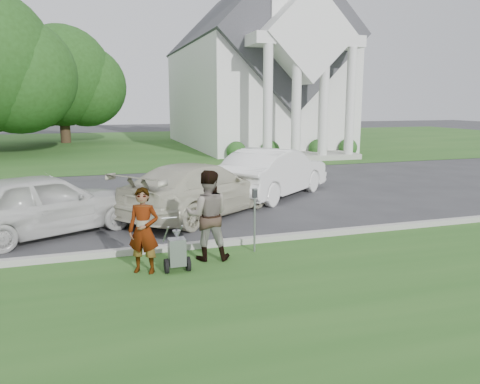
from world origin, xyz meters
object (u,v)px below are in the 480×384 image
person_right (208,216)px  person_left (144,231)px  tree_back (62,81)px  car_d (274,172)px  church (252,61)px  car_c (200,189)px  car_b (44,204)px  parking_meter_near (255,212)px  striping_cart (177,253)px

person_right → person_left: bearing=29.7°
person_left → tree_back: bearing=121.4°
car_d → church: bearing=-56.1°
person_left → car_c: bearing=90.6°
church → car_b: church is taller
person_left → person_right: person_right is taller
church → tree_back: 14.77m
tree_back → person_left: tree_back is taller
car_c → car_d: bearing=-95.5°
parking_meter_near → car_d: car_d is taller
tree_back → car_d: bearing=-72.7°
person_left → person_right: (1.30, 0.38, 0.11)m
parking_meter_near → church: bearing=71.0°
tree_back → person_right: tree_back is taller
church → car_c: bearing=-113.1°
church → person_right: church is taller
tree_back → car_d: size_ratio=1.95×
person_right → car_c: person_right is taller
church → tree_back: (-13.01, 6.87, -1.21)m
church → person_right: 25.51m
striping_cart → car_b: bearing=125.9°
parking_meter_near → car_c: (-0.36, 3.58, -0.12)m
car_d → tree_back: bearing=-21.9°
church → car_b: (-12.31, -20.39, -5.18)m
tree_back → car_c: 27.16m
person_right → car_d: (3.69, 5.66, -0.09)m
striping_cart → person_left: (-0.58, 0.14, 0.42)m
striping_cart → person_right: person_right is taller
car_c → tree_back: bearing=-28.3°
striping_cart → person_right: size_ratio=0.52×
church → parking_meter_near: church is taller
tree_back → car_c: size_ratio=1.88×
striping_cart → person_right: 1.03m
car_c → church: bearing=-61.4°
person_right → church: bearing=-97.7°
person_left → car_c: 4.56m
church → car_b: bearing=-121.1°
tree_back → car_b: 27.56m
tree_back → car_b: size_ratio=2.15×
striping_cart → car_b: size_ratio=0.21×
church → person_left: bearing=-113.6°
church → car_b: 24.38m
tree_back → person_right: (3.97, -30.19, -3.82)m
car_b → car_c: 4.04m
person_right → car_c: bearing=-86.9°
striping_cart → person_right: bearing=34.9°
church → parking_meter_near: 25.02m
church → parking_meter_near: size_ratio=17.55×
church → car_d: (-5.35, -17.65, -5.13)m
church → tree_back: size_ratio=2.51×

